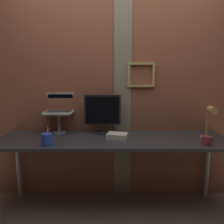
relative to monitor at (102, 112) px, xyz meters
name	(u,v)px	position (x,y,z in m)	size (l,w,h in m)	color
ground_plane	(117,212)	(0.17, -0.25, -1.01)	(6.00, 6.00, 0.00)	gray
brick_wall_back	(117,81)	(0.17, 0.18, 0.33)	(3.18, 0.16, 2.68)	#9E563D
desk	(112,145)	(0.11, -0.20, -0.31)	(2.29, 0.64, 0.78)	#333338
monitor	(102,112)	(0.00, 0.00, 0.00)	(0.39, 0.18, 0.42)	black
laptop_stand	(58,120)	(-0.47, 0.00, -0.08)	(0.28, 0.22, 0.22)	gray
laptop	(59,107)	(-0.47, 0.07, 0.04)	(0.31, 0.28, 0.21)	silver
desk_lamp	(209,119)	(1.05, -0.25, -0.03)	(0.12, 0.20, 0.34)	tan
pen_cup	(46,139)	(-0.48, -0.42, -0.18)	(0.10, 0.10, 0.18)	blue
coffee_mug	(205,140)	(0.95, -0.42, -0.19)	(0.11, 0.08, 0.09)	maroon
paper_clutter_stack	(116,136)	(0.15, -0.20, -0.21)	(0.20, 0.14, 0.05)	silver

